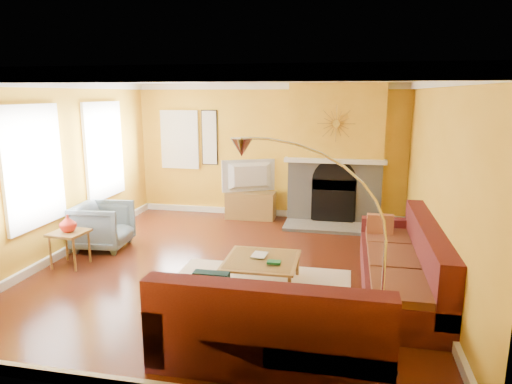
% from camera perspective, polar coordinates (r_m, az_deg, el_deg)
% --- Properties ---
extents(floor, '(5.50, 6.00, 0.02)m').
position_cam_1_polar(floor, '(6.82, -2.92, -9.39)').
color(floor, '#612714').
rests_on(floor, ground).
extents(ceiling, '(5.50, 6.00, 0.02)m').
position_cam_1_polar(ceiling, '(6.35, -3.19, 14.09)').
color(ceiling, white).
rests_on(ceiling, ground).
extents(wall_back, '(5.50, 0.02, 2.70)m').
position_cam_1_polar(wall_back, '(9.36, 1.63, 5.15)').
color(wall_back, gold).
rests_on(wall_back, ground).
extents(wall_front, '(5.50, 0.02, 2.70)m').
position_cam_1_polar(wall_front, '(3.70, -14.97, -6.34)').
color(wall_front, gold).
rests_on(wall_front, ground).
extents(wall_left, '(0.02, 6.00, 2.70)m').
position_cam_1_polar(wall_left, '(7.62, -23.58, 2.51)').
color(wall_left, gold).
rests_on(wall_left, ground).
extents(wall_right, '(0.02, 6.00, 2.70)m').
position_cam_1_polar(wall_right, '(6.35, 21.84, 0.88)').
color(wall_right, gold).
rests_on(wall_right, ground).
extents(baseboard, '(5.50, 6.00, 0.12)m').
position_cam_1_polar(baseboard, '(6.80, -2.92, -8.85)').
color(baseboard, white).
rests_on(baseboard, floor).
extents(crown_molding, '(5.50, 6.00, 0.12)m').
position_cam_1_polar(crown_molding, '(6.34, -3.18, 13.46)').
color(crown_molding, white).
rests_on(crown_molding, ceiling).
extents(window_left_near, '(0.06, 1.22, 1.72)m').
position_cam_1_polar(window_left_near, '(8.66, -18.54, 4.95)').
color(window_left_near, white).
rests_on(window_left_near, wall_left).
extents(window_left_far, '(0.06, 1.22, 1.72)m').
position_cam_1_polar(window_left_far, '(7.10, -26.17, 2.86)').
color(window_left_far, white).
rests_on(window_left_far, wall_left).
extents(window_back, '(0.82, 0.06, 1.22)m').
position_cam_1_polar(window_back, '(9.80, -9.50, 6.48)').
color(window_back, white).
rests_on(window_back, wall_back).
extents(wall_art, '(0.34, 0.04, 1.14)m').
position_cam_1_polar(wall_art, '(9.59, -5.84, 6.77)').
color(wall_art, white).
rests_on(wall_art, wall_back).
extents(fireplace, '(1.80, 0.40, 2.70)m').
position_cam_1_polar(fireplace, '(9.01, 9.90, 4.70)').
color(fireplace, gray).
rests_on(fireplace, floor).
extents(mantel, '(1.92, 0.22, 0.08)m').
position_cam_1_polar(mantel, '(8.79, 9.82, 3.86)').
color(mantel, white).
rests_on(mantel, fireplace).
extents(hearth, '(1.80, 0.70, 0.06)m').
position_cam_1_polar(hearth, '(8.74, 9.46, -4.36)').
color(hearth, gray).
rests_on(hearth, floor).
extents(sunburst, '(0.70, 0.04, 0.70)m').
position_cam_1_polar(sunburst, '(8.73, 9.99, 8.42)').
color(sunburst, olive).
rests_on(sunburst, fireplace).
extents(rug, '(2.40, 1.80, 0.02)m').
position_cam_1_polar(rug, '(6.05, 0.07, -12.11)').
color(rug, beige).
rests_on(rug, floor).
extents(sectional_sofa, '(2.88, 3.74, 0.90)m').
position_cam_1_polar(sectional_sofa, '(5.69, 7.88, -9.01)').
color(sectional_sofa, '#561B1D').
rests_on(sectional_sofa, floor).
extents(coffee_table, '(0.96, 0.96, 0.38)m').
position_cam_1_polar(coffee_table, '(6.12, 0.68, -9.98)').
color(coffee_table, white).
rests_on(coffee_table, floor).
extents(media_console, '(0.99, 0.44, 0.54)m').
position_cam_1_polar(media_console, '(9.30, -0.66, -1.65)').
color(media_console, olive).
rests_on(media_console, floor).
extents(tv, '(1.08, 0.63, 0.65)m').
position_cam_1_polar(tv, '(9.18, -0.67, 1.98)').
color(tv, black).
rests_on(tv, media_console).
extents(subwoofer, '(0.32, 0.32, 0.32)m').
position_cam_1_polar(subwoofer, '(9.35, 1.08, -2.26)').
color(subwoofer, white).
rests_on(subwoofer, floor).
extents(armchair, '(0.90, 0.88, 0.76)m').
position_cam_1_polar(armchair, '(7.90, -18.57, -4.02)').
color(armchair, slate).
rests_on(armchair, floor).
extents(side_table, '(0.52, 0.52, 0.53)m').
position_cam_1_polar(side_table, '(7.29, -22.21, -6.59)').
color(side_table, olive).
rests_on(side_table, floor).
extents(vase, '(0.28, 0.28, 0.26)m').
position_cam_1_polar(vase, '(7.18, -22.46, -3.63)').
color(vase, red).
rests_on(vase, side_table).
extents(book, '(0.21, 0.27, 0.03)m').
position_cam_1_polar(book, '(6.16, -0.46, -7.82)').
color(book, white).
rests_on(book, coffee_table).
extents(arc_lamp, '(1.35, 0.36, 2.12)m').
position_cam_1_polar(arc_lamp, '(4.10, 7.61, -8.51)').
color(arc_lamp, silver).
rests_on(arc_lamp, floor).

